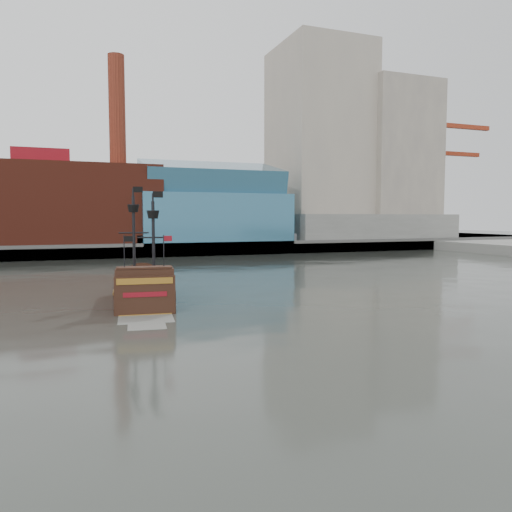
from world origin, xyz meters
name	(u,v)px	position (x,y,z in m)	size (l,w,h in m)	color
ground	(350,324)	(0.00, 0.00, 0.00)	(400.00, 400.00, 0.00)	#282B26
promenade_far	(147,244)	(0.00, 92.00, 1.00)	(220.00, 60.00, 2.00)	slate
seawall	(171,250)	(0.00, 62.50, 1.30)	(220.00, 1.00, 2.60)	#4C4C49
skyline	(173,141)	(5.21, 84.56, 24.55)	(149.00, 45.00, 62.00)	#7C5E4A
crane_a	(440,174)	(78.63, 82.00, 19.11)	(22.50, 4.00, 32.25)	slate
crane_b	(442,190)	(88.23, 92.00, 15.57)	(19.10, 4.00, 26.25)	slate
pirate_ship	(144,292)	(-11.96, 13.61, 0.97)	(5.96, 14.72, 10.71)	black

